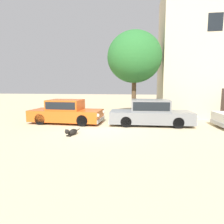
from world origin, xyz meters
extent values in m
plane|color=#CCB78E|center=(0.00, 0.00, 0.00)|extent=(80.00, 80.00, 0.00)
cube|color=#D15619|center=(-2.24, 1.45, 0.48)|extent=(4.36, 1.98, 0.67)
cube|color=#D15619|center=(-2.28, 1.45, 1.12)|extent=(2.03, 1.64, 0.61)
cube|color=black|center=(-2.28, 1.45, 1.13)|extent=(1.88, 1.65, 0.43)
cube|color=#999BA0|center=(-0.11, 1.37, 0.26)|extent=(0.19, 1.78, 0.20)
cube|color=#999BA0|center=(-4.37, 1.53, 0.26)|extent=(0.19, 1.78, 0.20)
sphere|color=silver|center=(-0.05, 2.09, 0.63)|extent=(0.20, 0.20, 0.20)
sphere|color=silver|center=(-0.11, 0.64, 0.63)|extent=(0.20, 0.20, 0.20)
cube|color=red|center=(-4.34, 2.32, 0.65)|extent=(0.05, 0.18, 0.18)
cube|color=red|center=(-4.40, 0.74, 0.65)|extent=(0.05, 0.18, 0.18)
cylinder|color=black|center=(-0.92, 2.21, 0.33)|extent=(0.66, 0.22, 0.65)
cylinder|color=black|center=(-0.98, 0.59, 0.33)|extent=(0.66, 0.22, 0.65)
cylinder|color=black|center=(-3.50, 2.30, 0.33)|extent=(0.66, 0.22, 0.65)
cylinder|color=black|center=(-3.56, 0.69, 0.33)|extent=(0.66, 0.22, 0.65)
cube|color=slate|center=(2.85, 1.48, 0.48)|extent=(4.71, 1.87, 0.66)
cube|color=slate|center=(2.80, 1.48, 1.15)|extent=(2.19, 1.54, 0.67)
cube|color=black|center=(2.80, 1.48, 1.16)|extent=(2.02, 1.56, 0.47)
cube|color=#999BA0|center=(5.16, 1.56, 0.26)|extent=(0.18, 1.68, 0.20)
cube|color=#999BA0|center=(0.54, 1.41, 0.26)|extent=(0.18, 1.68, 0.20)
sphere|color=silver|center=(5.17, 2.24, 0.63)|extent=(0.20, 0.20, 0.20)
sphere|color=silver|center=(5.21, 0.88, 0.63)|extent=(0.20, 0.20, 0.20)
cube|color=red|center=(0.52, 2.14, 0.65)|extent=(0.05, 0.18, 0.18)
cube|color=red|center=(0.57, 0.67, 0.65)|extent=(0.05, 0.18, 0.18)
cylinder|color=black|center=(4.22, 2.28, 0.30)|extent=(0.61, 0.22, 0.61)
cylinder|color=black|center=(4.27, 0.77, 0.30)|extent=(0.61, 0.22, 0.61)
cylinder|color=black|center=(1.43, 2.19, 0.30)|extent=(0.61, 0.22, 0.61)
cylinder|color=black|center=(1.48, 0.68, 0.30)|extent=(0.61, 0.22, 0.61)
cube|color=#999BA0|center=(6.42, 1.19, 0.26)|extent=(0.24, 1.75, 0.20)
cube|color=red|center=(6.36, 1.96, 0.65)|extent=(0.05, 0.18, 0.18)
cube|color=black|center=(6.79, 3.66, 6.22)|extent=(0.90, 0.02, 1.10)
cylinder|color=black|center=(-0.89, -1.72, 0.03)|extent=(0.11, 0.09, 0.06)
cylinder|color=black|center=(-1.02, -1.67, 0.03)|extent=(0.11, 0.09, 0.06)
ellipsoid|color=black|center=(-0.86, -1.41, 0.14)|extent=(0.43, 0.70, 0.27)
ellipsoid|color=black|center=(-0.84, -1.37, 0.21)|extent=(0.33, 0.42, 0.15)
sphere|color=black|center=(-0.99, -1.80, 0.25)|extent=(0.20, 0.20, 0.20)
cone|color=black|center=(-1.02, -1.90, 0.24)|extent=(0.14, 0.14, 0.11)
cone|color=black|center=(-0.93, -1.82, 0.34)|extent=(0.09, 0.09, 0.09)
cone|color=black|center=(-1.05, -1.78, 0.34)|extent=(0.09, 0.09, 0.09)
cylinder|color=black|center=(-0.73, -1.02, 0.18)|extent=(0.12, 0.24, 0.09)
cylinder|color=brown|center=(1.79, 3.86, 1.41)|extent=(0.31, 0.31, 2.83)
ellipsoid|color=#286B2D|center=(1.79, 3.86, 4.22)|extent=(3.70, 3.33, 3.51)
camera|label=1|loc=(2.20, -10.01, 2.30)|focal=31.61mm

